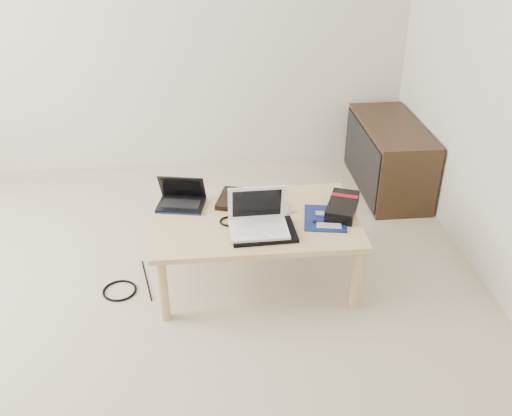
{
  "coord_description": "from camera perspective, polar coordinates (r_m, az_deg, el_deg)",
  "views": [
    {
      "loc": [
        0.47,
        -2.16,
        1.98
      ],
      "look_at": [
        0.72,
        0.45,
        0.46
      ],
      "focal_mm": 40.0,
      "sensor_mm": 36.0,
      "label": 1
    }
  ],
  "objects": [
    {
      "name": "media_cabinet",
      "position": [
        4.21,
        13.05,
        4.99
      ],
      "size": [
        0.41,
        0.9,
        0.5
      ],
      "color": "#392817",
      "rests_on": "ground"
    },
    {
      "name": "gpu_box",
      "position": [
        3.15,
        8.64,
        0.17
      ],
      "size": [
        0.25,
        0.33,
        0.07
      ],
      "color": "black",
      "rests_on": "coffee_table"
    },
    {
      "name": "book",
      "position": [
        3.21,
        -1.13,
        0.8
      ],
      "size": [
        0.35,
        0.31,
        0.03
      ],
      "color": "black",
      "rests_on": "coffee_table"
    },
    {
      "name": "motherboard",
      "position": [
        3.08,
        6.95,
        -1.02
      ],
      "size": [
        0.27,
        0.31,
        0.01
      ],
      "color": "#0C1551",
      "rests_on": "coffee_table"
    },
    {
      "name": "netbook",
      "position": [
        3.2,
        -7.47,
        0.89
      ],
      "size": [
        0.29,
        0.23,
        0.17
      ],
      "color": "black",
      "rests_on": "coffee_table"
    },
    {
      "name": "tablet",
      "position": [
        3.14,
        -0.46,
        -0.08
      ],
      "size": [
        0.26,
        0.21,
        0.01
      ],
      "color": "black",
      "rests_on": "coffee_table"
    },
    {
      "name": "cable_coil",
      "position": [
        3.03,
        -2.76,
        -1.34
      ],
      "size": [
        0.12,
        0.12,
        0.01
      ],
      "primitive_type": "torus",
      "rotation": [
        0.0,
        0.0,
        0.24
      ],
      "color": "black",
      "rests_on": "coffee_table"
    },
    {
      "name": "ground",
      "position": [
        2.97,
        -13.47,
        -12.85
      ],
      "size": [
        4.0,
        4.0,
        0.0
      ],
      "primitive_type": "plane",
      "color": "beige",
      "rests_on": "ground"
    },
    {
      "name": "coffee_table",
      "position": [
        3.09,
        -0.06,
        -1.74
      ],
      "size": [
        1.1,
        0.7,
        0.4
      ],
      "color": "tan",
      "rests_on": "ground"
    },
    {
      "name": "neoprene_sleeve",
      "position": [
        2.93,
        0.72,
        -2.33
      ],
      "size": [
        0.34,
        0.26,
        0.02
      ],
      "primitive_type": "cube",
      "rotation": [
        0.0,
        0.0,
        0.05
      ],
      "color": "black",
      "rests_on": "coffee_table"
    },
    {
      "name": "floor_cable_coil",
      "position": [
        3.27,
        -13.48,
        -8.04
      ],
      "size": [
        0.23,
        0.23,
        0.01
      ],
      "primitive_type": "torus",
      "rotation": [
        0.0,
        0.0,
        -0.23
      ],
      "color": "black",
      "rests_on": "ground"
    },
    {
      "name": "floor_cable_trail",
      "position": [
        3.33,
        -10.89,
        -7.07
      ],
      "size": [
        0.09,
        0.38,
        0.01
      ],
      "primitive_type": "cylinder",
      "rotation": [
        1.57,
        0.0,
        0.21
      ],
      "color": "black",
      "rests_on": "ground"
    },
    {
      "name": "remote",
      "position": [
        3.18,
        2.58,
        0.37
      ],
      "size": [
        0.11,
        0.2,
        0.02
      ],
      "color": "silver",
      "rests_on": "coffee_table"
    },
    {
      "name": "white_laptop",
      "position": [
        2.92,
        0.21,
        -1.24
      ],
      "size": [
        0.3,
        0.22,
        0.22
      ],
      "color": "white",
      "rests_on": "neoprene_sleeve"
    }
  ]
}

